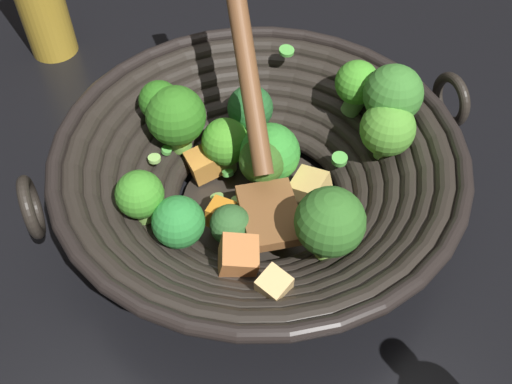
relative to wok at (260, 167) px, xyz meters
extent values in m
plane|color=black|center=(0.00, 0.00, -0.06)|extent=(4.00, 4.00, 0.00)
cylinder|color=black|center=(0.00, 0.00, -0.05)|extent=(0.15, 0.15, 0.01)
torus|color=black|center=(0.00, 0.00, -0.04)|extent=(0.20, 0.20, 0.02)
torus|color=black|center=(0.00, 0.00, -0.03)|extent=(0.22, 0.22, 0.02)
torus|color=black|center=(0.00, 0.00, -0.02)|extent=(0.25, 0.25, 0.02)
torus|color=black|center=(0.00, 0.00, -0.01)|extent=(0.28, 0.28, 0.02)
torus|color=black|center=(0.00, 0.00, 0.00)|extent=(0.30, 0.30, 0.02)
torus|color=black|center=(0.00, 0.00, 0.01)|extent=(0.33, 0.33, 0.02)
torus|color=black|center=(0.00, 0.00, 0.02)|extent=(0.35, 0.35, 0.02)
torus|color=black|center=(0.00, 0.00, 0.02)|extent=(0.37, 0.37, 0.01)
torus|color=black|center=(0.03, 0.20, 0.02)|extent=(0.05, 0.02, 0.05)
torus|color=black|center=(-0.03, -0.19, 0.02)|extent=(0.05, 0.02, 0.05)
cylinder|color=#67AA4A|center=(-0.03, 0.09, -0.02)|extent=(0.02, 0.01, 0.02)
sphere|color=#2D8939|center=(-0.03, 0.09, 0.01)|extent=(0.05, 0.05, 0.05)
cylinder|color=#88B15B|center=(-0.01, -0.13, 0.01)|extent=(0.02, 0.02, 0.01)
sphere|color=#3C8030|center=(-0.01, -0.13, 0.04)|extent=(0.06, 0.06, 0.06)
cylinder|color=#78A24C|center=(0.05, 0.01, -0.04)|extent=(0.03, 0.03, 0.02)
sphere|color=#489A28|center=(0.05, 0.01, -0.01)|extent=(0.05, 0.05, 0.05)
cylinder|color=olive|center=(-0.04, 0.05, -0.04)|extent=(0.02, 0.02, 0.02)
sphere|color=#31602D|center=(-0.04, 0.05, -0.01)|extent=(0.04, 0.04, 0.04)
cylinder|color=#86B455|center=(0.10, 0.05, 0.00)|extent=(0.02, 0.02, 0.01)
sphere|color=#2B6E1A|center=(0.10, 0.05, 0.02)|extent=(0.04, 0.04, 0.04)
cylinder|color=#7AB855|center=(-0.03, -0.12, -0.01)|extent=(0.02, 0.02, 0.02)
sphere|color=#539B32|center=(-0.03, -0.12, 0.02)|extent=(0.05, 0.05, 0.05)
cylinder|color=#69963E|center=(0.00, 0.11, 0.00)|extent=(0.02, 0.02, 0.02)
sphere|color=#419329|center=(0.00, 0.11, 0.02)|extent=(0.04, 0.04, 0.04)
cylinder|color=#6CA34A|center=(0.07, -0.03, -0.02)|extent=(0.03, 0.03, 0.02)
sphere|color=#245F2A|center=(0.07, -0.03, 0.00)|extent=(0.05, 0.05, 0.05)
cylinder|color=#86BF4B|center=(-0.10, -0.01, -0.01)|extent=(0.02, 0.02, 0.02)
sphere|color=#336D26|center=(-0.10, -0.01, 0.02)|extent=(0.06, 0.06, 0.06)
cylinder|color=#6CA044|center=(0.01, -0.02, -0.04)|extent=(0.03, 0.03, 0.02)
sphere|color=green|center=(0.01, -0.02, 0.00)|extent=(0.06, 0.06, 0.06)
cylinder|color=#71B443|center=(0.08, 0.05, -0.02)|extent=(0.02, 0.03, 0.02)
sphere|color=#30731D|center=(0.08, 0.05, 0.02)|extent=(0.06, 0.06, 0.06)
cylinder|color=#5E9D45|center=(0.01, -0.01, -0.02)|extent=(0.02, 0.02, 0.01)
sphere|color=#346120|center=(0.01, -0.01, 0.00)|extent=(0.04, 0.04, 0.04)
cylinder|color=#61934E|center=(0.02, -0.12, 0.01)|extent=(0.03, 0.03, 0.02)
sphere|color=green|center=(0.02, -0.12, 0.03)|extent=(0.04, 0.04, 0.04)
cube|color=orange|center=(-0.01, 0.05, -0.03)|extent=(0.03, 0.03, 0.02)
cube|color=#D8B05F|center=(-0.03, -0.04, -0.03)|extent=(0.04, 0.05, 0.04)
cube|color=#E5B368|center=(0.07, -0.03, -0.02)|extent=(0.04, 0.04, 0.03)
cube|color=#C8773E|center=(-0.08, 0.06, 0.00)|extent=(0.05, 0.04, 0.04)
cube|color=orange|center=(0.06, 0.03, -0.03)|extent=(0.03, 0.03, 0.03)
cube|color=#EBBE75|center=(-0.12, 0.06, 0.01)|extent=(0.03, 0.03, 0.03)
cylinder|color=#56B247|center=(0.10, -0.09, 0.04)|extent=(0.02, 0.02, 0.01)
cylinder|color=#99D166|center=(0.00, 0.03, -0.03)|extent=(0.01, 0.01, 0.00)
cylinder|color=#56B247|center=(-0.02, -0.08, -0.02)|extent=(0.02, 0.02, 0.01)
cylinder|color=#99D166|center=(0.06, 0.08, -0.01)|extent=(0.02, 0.02, 0.00)
cylinder|color=#56B247|center=(0.03, 0.02, -0.03)|extent=(0.01, 0.01, 0.01)
cylinder|color=#99D166|center=(0.01, 0.04, -0.02)|extent=(0.01, 0.01, 0.01)
cylinder|color=#56B247|center=(0.08, 0.06, -0.02)|extent=(0.01, 0.02, 0.01)
cube|color=brown|center=(-0.05, 0.02, -0.01)|extent=(0.08, 0.07, 0.01)
cylinder|color=brown|center=(0.06, -0.02, 0.09)|extent=(0.19, 0.07, 0.17)
camera|label=1|loc=(-0.31, 0.18, 0.38)|focal=39.92mm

